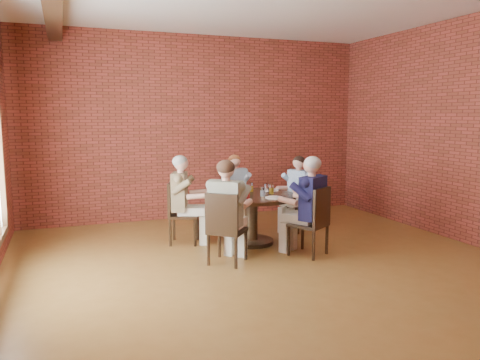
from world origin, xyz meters
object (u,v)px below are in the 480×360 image
object	(u,v)px
diner_e	(309,206)
dining_table	(251,209)
chair_b	(234,199)
smartphone	(283,197)
diner_b	(235,192)
diner_a	(297,194)
chair_d	(225,226)
chair_e	(314,219)
diner_c	(184,200)
chair_c	(178,210)
diner_d	(227,212)
chair_a	(300,201)

from	to	relation	value
diner_e	dining_table	bearing A→B (deg)	-90.00
chair_b	smartphone	world-z (taller)	chair_b
diner_b	chair_b	bearing A→B (deg)	90.00
diner_a	smartphone	size ratio (longest dim) A/B	9.90
chair_d	chair_e	size ratio (longest dim) A/B	0.99
diner_a	chair_d	world-z (taller)	diner_a
dining_table	diner_a	distance (m)	1.11
diner_c	chair_b	bearing A→B (deg)	-36.17
diner_b	diner_c	size ratio (longest dim) A/B	0.95
chair_b	chair_c	world-z (taller)	chair_c
chair_b	diner_a	bearing A→B (deg)	-27.21
diner_b	chair_e	bearing A→B (deg)	-70.26
diner_a	dining_table	bearing A→B (deg)	-90.00
diner_d	chair_a	bearing A→B (deg)	-103.79
diner_d	diner_c	bearing A→B (deg)	-34.89
chair_b	diner_d	world-z (taller)	diner_d
diner_d	diner_e	distance (m)	1.17
dining_table	chair_b	world-z (taller)	chair_b
chair_a	diner_a	bearing A→B (deg)	-90.00
chair_b	diner_e	distance (m)	1.92
chair_c	diner_c	xyz separation A→B (m)	(0.08, -0.03, 0.16)
diner_e	chair_a	bearing A→B (deg)	-145.31
chair_b	chair_c	bearing A→B (deg)	-145.10
diner_e	smartphone	size ratio (longest dim) A/B	10.85
chair_d	diner_d	xyz separation A→B (m)	(0.06, 0.07, 0.17)
dining_table	diner_e	size ratio (longest dim) A/B	0.98
diner_c	chair_e	distance (m)	1.98
chair_b	smartphone	size ratio (longest dim) A/B	7.09
chair_a	diner_b	size ratio (longest dim) A/B	0.71
chair_c	chair_e	bearing A→B (deg)	-107.92
diner_d	chair_e	size ratio (longest dim) A/B	1.42
diner_b	diner_d	size ratio (longest dim) A/B	0.93
diner_c	chair_d	size ratio (longest dim) A/B	1.40
diner_a	chair_e	xyz separation A→B (m)	(-0.44, -1.36, -0.11)
diner_e	chair_b	bearing A→B (deg)	-109.48
diner_a	diner_c	world-z (taller)	diner_c
chair_c	smartphone	bearing A→B (deg)	-98.54
diner_a	chair_d	distance (m)	2.15
chair_b	chair_c	distance (m)	1.30
chair_a	chair_c	distance (m)	2.11
chair_b	chair_e	distance (m)	2.00
diner_b	chair_d	world-z (taller)	diner_b
diner_e	smartphone	xyz separation A→B (m)	(-0.18, 0.44, 0.07)
diner_a	diner_d	bearing A→B (deg)	-77.91
chair_c	chair_d	distance (m)	1.28
diner_a	smartphone	distance (m)	1.08
chair_b	chair_d	distance (m)	2.04
smartphone	diner_e	bearing A→B (deg)	-60.03
diner_a	chair_b	bearing A→B (deg)	-146.90
chair_a	chair_c	bearing A→B (deg)	-111.96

